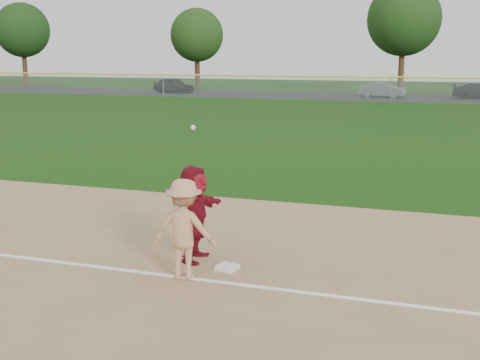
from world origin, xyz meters
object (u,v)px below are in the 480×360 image
(base_runner, at_px, (195,213))
(car_mid, at_px, (382,90))
(car_right, at_px, (480,91))
(first_base, at_px, (227,267))
(car_left, at_px, (173,85))

(base_runner, height_order, car_mid, base_runner)
(car_mid, xyz_separation_m, car_right, (8.18, 0.68, -0.01))
(car_right, bearing_deg, car_mid, 97.11)
(first_base, xyz_separation_m, car_left, (-21.97, 46.01, 0.71))
(base_runner, xyz_separation_m, car_left, (-21.23, 45.70, -0.15))
(first_base, distance_m, base_runner, 1.18)
(car_mid, distance_m, car_right, 8.21)
(base_runner, height_order, car_left, base_runner)
(base_runner, relative_size, car_left, 0.41)
(car_left, bearing_deg, base_runner, -135.39)
(car_mid, height_order, car_right, car_mid)
(first_base, distance_m, car_right, 46.94)
(first_base, bearing_deg, base_runner, 157.28)
(car_left, height_order, car_mid, car_left)
(first_base, relative_size, car_left, 0.08)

